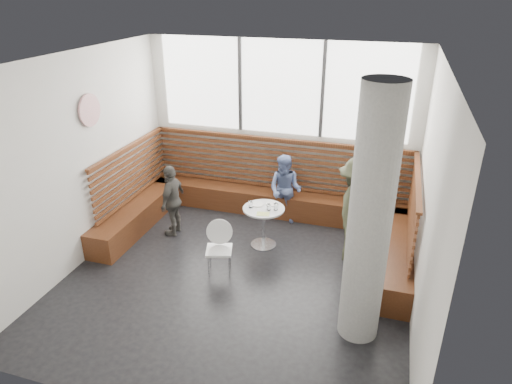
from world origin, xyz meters
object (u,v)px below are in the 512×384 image
(adult_man, at_px, (357,210))
(cafe_chair, at_px, (220,244))
(child_left, at_px, (173,200))
(child_back, at_px, (285,190))
(cafe_table, at_px, (264,219))
(concrete_column, at_px, (370,220))

(adult_man, bearing_deg, cafe_chair, 123.95)
(child_left, bearing_deg, child_back, 118.70)
(cafe_table, relative_size, child_left, 0.55)
(concrete_column, xyz_separation_m, child_back, (-1.60, 2.58, -0.95))
(cafe_chair, bearing_deg, child_back, 56.85)
(cafe_chair, distance_m, child_left, 1.50)
(cafe_chair, xyz_separation_m, child_back, (0.55, 1.85, 0.16))
(concrete_column, bearing_deg, adult_man, 98.45)
(concrete_column, height_order, cafe_chair, concrete_column)
(concrete_column, xyz_separation_m, cafe_chair, (-2.14, 0.73, -1.11))
(adult_man, xyz_separation_m, child_left, (-3.11, -0.08, -0.23))
(concrete_column, relative_size, child_left, 2.51)
(cafe_chair, bearing_deg, concrete_column, -35.54)
(cafe_table, bearing_deg, child_back, 81.83)
(child_back, xyz_separation_m, child_left, (-1.76, -0.98, -0.01))
(child_back, bearing_deg, cafe_chair, -98.33)
(cafe_chair, relative_size, child_back, 0.64)
(adult_man, bearing_deg, child_left, 98.83)
(concrete_column, relative_size, child_back, 2.47)
(adult_man, relative_size, child_back, 1.34)
(concrete_column, height_order, adult_man, concrete_column)
(adult_man, relative_size, child_left, 1.36)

